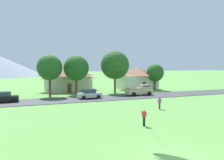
{
  "coord_description": "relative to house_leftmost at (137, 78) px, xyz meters",
  "views": [
    {
      "loc": [
        -9.99,
        -13.26,
        6.05
      ],
      "look_at": [
        0.55,
        11.64,
        4.4
      ],
      "focal_mm": 40.41,
      "sensor_mm": 36.0,
      "label": 1
    }
  ],
  "objects": [
    {
      "name": "ground_plane",
      "position": [
        -19.83,
        -41.43,
        -2.76
      ],
      "size": [
        400.0,
        400.0,
        0.0
      ],
      "primitive_type": "plane",
      "color": "#609E47"
    },
    {
      "name": "road_strip",
      "position": [
        -19.83,
        -12.47,
        -2.72
      ],
      "size": [
        160.0,
        7.33,
        0.08
      ],
      "primitive_type": "cube",
      "color": "#424247",
      "rests_on": "ground"
    },
    {
      "name": "house_leftmost",
      "position": [
        0.0,
        0.0,
        0.0
      ],
      "size": [
        8.8,
        7.78,
        5.34
      ],
      "color": "silver",
      "rests_on": "ground"
    },
    {
      "name": "house_right_center",
      "position": [
        -17.29,
        1.62,
        0.06
      ],
      "size": [
        9.46,
        7.0,
        5.45
      ],
      "color": "beige",
      "rests_on": "ground"
    },
    {
      "name": "house_rightmost",
      "position": [
        -16.24,
        2.84,
        -0.5
      ],
      "size": [
        9.89,
        7.02,
        4.37
      ],
      "color": "beige",
      "rests_on": "ground"
    },
    {
      "name": "tree_left_of_center",
      "position": [
        -8.46,
        -5.83,
        3.18
      ],
      "size": [
        6.01,
        6.01,
        8.97
      ],
      "color": "brown",
      "rests_on": "ground"
    },
    {
      "name": "tree_center",
      "position": [
        2.78,
        -3.85,
        1.37
      ],
      "size": [
        4.15,
        4.15,
        6.23
      ],
      "color": "brown",
      "rests_on": "ground"
    },
    {
      "name": "tree_right_of_center",
      "position": [
        -16.63,
        -4.96,
        2.59
      ],
      "size": [
        5.11,
        5.11,
        7.93
      ],
      "color": "brown",
      "rests_on": "ground"
    },
    {
      "name": "tree_near_right",
      "position": [
        -22.16,
        -6.43,
        2.74
      ],
      "size": [
        4.8,
        4.8,
        7.92
      ],
      "color": "#4C3823",
      "rests_on": "ground"
    },
    {
      "name": "parked_car_silver_west_end",
      "position": [
        -16.25,
        -12.31,
        -1.9
      ],
      "size": [
        4.23,
        2.13,
        1.68
      ],
      "color": "#B7BCC1",
      "rests_on": "road_strip"
    },
    {
      "name": "parked_car_black_mid_east",
      "position": [
        -30.09,
        -11.32,
        -1.9
      ],
      "size": [
        4.25,
        2.18,
        1.68
      ],
      "color": "black",
      "rests_on": "road_strip"
    },
    {
      "name": "pickup_truck_sand_east_side",
      "position": [
        -5.6,
        -11.52,
        -1.71
      ],
      "size": [
        5.22,
        2.37,
        1.99
      ],
      "color": "#C6B284",
      "rests_on": "road_strip"
    },
    {
      "name": "watcher_person",
      "position": [
        -10.68,
        -26.02,
        -1.89
      ],
      "size": [
        0.56,
        0.24,
        1.68
      ],
      "color": "#3D3D42",
      "rests_on": "ground"
    }
  ]
}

